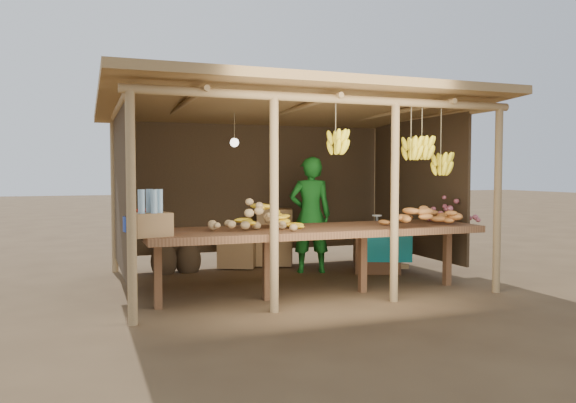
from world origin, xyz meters
name	(u,v)px	position (x,y,z in m)	size (l,w,h in m)	color
ground	(288,281)	(0.00, 0.00, 0.00)	(60.00, 60.00, 0.00)	brown
stall_structure	(294,135)	(0.08, 0.00, 1.91)	(4.70, 3.50, 2.43)	#A48255
counter	(316,233)	(0.00, -0.95, 0.74)	(3.90, 1.05, 0.80)	brown
potato_heap	(249,214)	(-0.84, -1.06, 0.98)	(0.87, 0.52, 0.36)	tan
sweet_potato_heap	(415,210)	(1.24, -1.07, 0.98)	(1.07, 0.64, 0.36)	#B76E2F
onion_heap	(453,208)	(1.90, -0.91, 0.98)	(0.70, 0.42, 0.35)	#B95A67
banana_pile	(266,213)	(-0.58, -0.87, 0.97)	(0.64, 0.38, 0.35)	yellow
tomato_basin	(145,222)	(-1.90, -0.68, 0.90)	(0.45, 0.45, 0.24)	navy
bottle_box	(150,218)	(-1.90, -1.23, 0.98)	(0.44, 0.38, 0.47)	olive
vendor	(310,215)	(0.52, 0.49, 0.83)	(0.60, 0.39, 1.65)	#17691D
tarp_crate	(376,248)	(1.44, 0.23, 0.34)	(0.88, 0.83, 0.84)	brown
carton_stack	(262,242)	(0.02, 1.20, 0.38)	(1.24, 0.59, 0.86)	olive
burlap_sacks	(176,257)	(-1.29, 1.12, 0.22)	(0.72, 0.37, 0.51)	#453320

